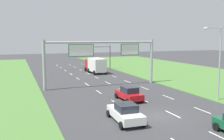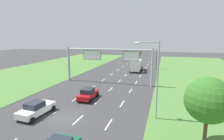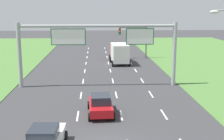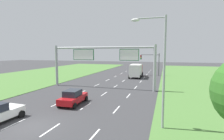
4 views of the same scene
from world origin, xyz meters
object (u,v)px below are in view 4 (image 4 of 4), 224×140
car_near_red (73,97)px  sign_gantry (102,58)px  street_lamp (159,62)px  traffic_light_mast (151,60)px  box_truck (136,70)px

car_near_red → sign_gantry: bearing=87.9°
car_near_red → street_lamp: street_lamp is taller
car_near_red → sign_gantry: (-0.01, 9.33, 4.08)m
traffic_light_mast → street_lamp: size_ratio=0.66×
sign_gantry → box_truck: bearing=76.9°
traffic_light_mast → street_lamp: 31.79m
sign_gantry → traffic_light_mast: (6.31, 18.67, -1.03)m
traffic_light_mast → car_near_red: bearing=-102.7°
box_truck → car_near_red: bearing=-100.0°
car_near_red → street_lamp: size_ratio=0.49×
street_lamp → box_truck: bearing=102.6°
car_near_red → box_truck: (3.30, 23.55, 0.86)m
box_truck → street_lamp: 28.06m
box_truck → street_lamp: bearing=-79.5°
sign_gantry → street_lamp: bearing=-54.1°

